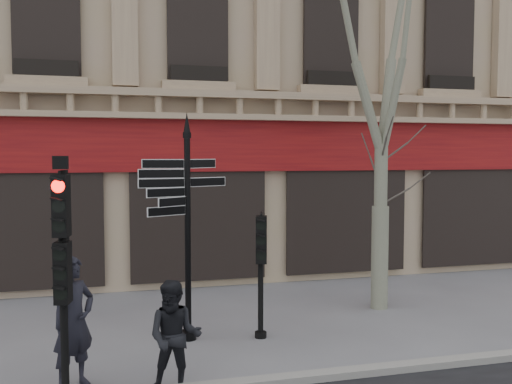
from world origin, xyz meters
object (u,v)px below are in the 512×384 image
(plane_tree, at_px, (383,26))
(pedestrian_a, at_px, (73,322))
(traffic_signal_main, at_px, (62,247))
(pedestrian_b, at_px, (175,337))
(fingerpost, at_px, (187,188))
(traffic_signal_secondary, at_px, (261,253))

(plane_tree, distance_m, pedestrian_a, 8.56)
(traffic_signal_main, height_order, pedestrian_b, traffic_signal_main)
(fingerpost, distance_m, pedestrian_a, 3.14)
(plane_tree, relative_size, pedestrian_b, 5.40)
(traffic_signal_secondary, bearing_deg, plane_tree, 38.70)
(traffic_signal_main, height_order, pedestrian_a, traffic_signal_main)
(fingerpost, height_order, plane_tree, plane_tree)
(traffic_signal_main, bearing_deg, traffic_signal_secondary, 40.92)
(traffic_signal_main, height_order, plane_tree, plane_tree)
(traffic_signal_secondary, relative_size, plane_tree, 0.26)
(plane_tree, xyz_separation_m, pedestrian_b, (-4.87, -3.32, -5.30))
(pedestrian_a, bearing_deg, traffic_signal_secondary, -16.62)
(fingerpost, xyz_separation_m, pedestrian_a, (-1.91, -1.71, -1.81))
(fingerpost, height_order, pedestrian_b, fingerpost)
(pedestrian_b, bearing_deg, traffic_signal_main, -171.18)
(fingerpost, height_order, pedestrian_a, fingerpost)
(traffic_signal_main, xyz_separation_m, plane_tree, (6.36, 3.17, 3.98))
(fingerpost, bearing_deg, traffic_signal_secondary, -24.24)
(traffic_signal_secondary, height_order, pedestrian_b, traffic_signal_secondary)
(fingerpost, xyz_separation_m, traffic_signal_main, (-2.00, -2.13, -0.66))
(traffic_signal_secondary, height_order, plane_tree, plane_tree)
(traffic_signal_secondary, bearing_deg, fingerpost, -174.59)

